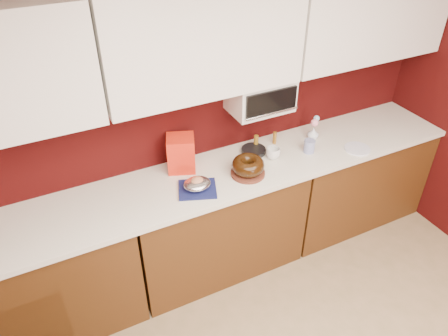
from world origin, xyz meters
name	(u,v)px	position (x,y,z in m)	size (l,w,h in m)	color
wall_back	(195,114)	(0.00, 2.25, 1.25)	(4.00, 0.02, 2.50)	#370807
base_cabinet_left	(36,284)	(-1.33, 1.94, 0.43)	(1.31, 0.58, 0.86)	#48280E
base_cabinet_center	(215,224)	(0.00, 1.94, 0.43)	(1.31, 0.58, 0.86)	#48280E
base_cabinet_right	(349,178)	(1.33, 1.94, 0.43)	(1.31, 0.58, 0.86)	#48280E
countertop	(214,178)	(0.00, 1.94, 0.88)	(4.00, 0.62, 0.04)	silver
upper_cabinet_center	(202,39)	(0.00, 2.08, 1.85)	(1.31, 0.33, 0.70)	white
upper_cabinet_right	(369,12)	(1.33, 2.08, 1.85)	(1.31, 0.33, 0.70)	white
toaster_oven	(260,94)	(0.45, 2.10, 1.38)	(0.45, 0.30, 0.25)	white
toaster_oven_door	(272,103)	(0.45, 1.94, 1.38)	(0.40, 0.02, 0.18)	black
toaster_oven_handle	(272,113)	(0.45, 1.93, 1.30)	(0.02, 0.02, 0.42)	silver
cake_base	(248,173)	(0.22, 1.84, 0.91)	(0.25, 0.25, 0.02)	#5A281B
bundt_cake	(248,165)	(0.22, 1.84, 0.98)	(0.23, 0.23, 0.10)	black
navy_towel	(197,189)	(-0.18, 1.84, 0.91)	(0.26, 0.22, 0.02)	#14194C
foil_ham_nest	(197,184)	(-0.18, 1.84, 0.96)	(0.19, 0.16, 0.07)	silver
roasted_ham	(197,181)	(-0.18, 1.84, 0.98)	(0.09, 0.08, 0.06)	tan
pandoro_box	(181,153)	(-0.18, 2.13, 1.03)	(0.20, 0.18, 0.27)	red
dark_pan	(254,151)	(0.40, 2.08, 0.92)	(0.19, 0.19, 0.03)	black
coffee_mug	(273,152)	(0.49, 1.94, 0.95)	(0.10, 0.10, 0.11)	silver
blue_jar	(309,146)	(0.79, 1.89, 0.95)	(0.09, 0.09, 0.10)	navy
flower_vase	(313,133)	(0.93, 2.04, 0.95)	(0.07, 0.07, 0.11)	silver
flower_pink	(315,123)	(0.93, 2.04, 1.05)	(0.06, 0.06, 0.06)	pink
flower_blue	(317,118)	(0.96, 2.06, 1.07)	(0.05, 0.05, 0.05)	#91C8E9
china_plate	(357,149)	(1.15, 1.75, 0.91)	(0.20, 0.20, 0.01)	white
amber_bottle	(256,141)	(0.46, 2.14, 0.95)	(0.04, 0.04, 0.10)	olive
amber_bottle_tall	(275,138)	(0.62, 2.12, 0.95)	(0.03, 0.03, 0.10)	brown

